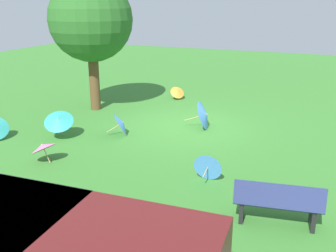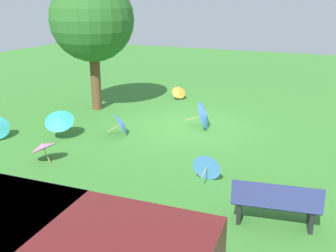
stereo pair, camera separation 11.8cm
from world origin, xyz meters
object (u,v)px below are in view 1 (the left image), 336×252
Objects in this scene: park_bench at (278,203)px; parasol_orange_0 at (177,92)px; shade_tree at (91,20)px; parasol_blue_1 at (205,115)px; parasol_teal_2 at (58,120)px; parasol_pink_0 at (43,147)px; parasol_blue_0 at (208,166)px; parasol_blue_2 at (122,123)px.

park_bench is 2.23× the size of parasol_orange_0.
shade_tree is 5.38m from parasol_blue_1.
parasol_orange_0 is at bearing -105.07° from parasol_teal_2.
park_bench reaches higher than parasol_teal_2.
parasol_pink_0 is 1.77m from parasol_teal_2.
parasol_blue_0 is at bearing 144.33° from shade_tree.
park_bench is 1.45× the size of parasol_teal_2.
parasol_blue_2 is at bearing -32.81° from park_bench.
shade_tree reaches higher than parasol_teal_2.
parasol_blue_1 is 1.08× the size of parasol_blue_2.
parasol_blue_2 is at bearing -29.98° from parasol_blue_0.
parasol_orange_0 is 5.98m from parasol_teal_2.
park_bench is at bearing 143.82° from shade_tree.
parasol_blue_2 reaches higher than parasol_pink_0.
parasol_orange_0 is 0.82× the size of parasol_blue_2.
parasol_teal_2 is (1.58, 1.01, 0.21)m from parasol_blue_2.
shade_tree is 4.58m from parasol_orange_0.
parasol_teal_2 is at bearing -10.74° from parasol_blue_0.
park_bench is 6.09m from parasol_blue_2.
shade_tree is at bearing -42.62° from parasol_blue_2.
shade_tree is 5.78m from parasol_pink_0.
shade_tree is 4.25m from parasol_teal_2.
shade_tree is 6.48× the size of parasol_orange_0.
parasol_pink_0 is 2.75m from parasol_blue_2.
parasol_blue_2 is 1.89m from parasol_teal_2.
shade_tree is at bearing -35.67° from parasol_blue_0.
park_bench reaches higher than parasol_blue_2.
parasol_teal_2 is (6.70, -2.29, 0.12)m from park_bench.
parasol_pink_0 reaches higher than parasol_orange_0.
parasol_blue_1 is 1.32× the size of parasol_orange_0.
parasol_blue_0 is 3.73m from parasol_blue_1.
parasol_blue_0 is 4.28m from parasol_pink_0.
parasol_blue_0 is at bearing -171.14° from parasol_pink_0.
parasol_blue_0 is at bearing 116.93° from parasol_orange_0.
park_bench is at bearing 142.15° from parasol_blue_0.
parasol_teal_2 reaches higher than parasol_orange_0.
shade_tree is 5.30× the size of parasol_blue_2.
parasol_orange_0 is at bearing -96.31° from parasol_pink_0.
parasol_pink_0 is at bearing 72.23° from parasol_blue_2.
parasol_pink_0 is at bearing 8.86° from parasol_blue_0.
parasol_teal_2 reaches higher than parasol_pink_0.
parasol_pink_0 is (4.23, 0.66, 0.07)m from parasol_blue_0.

